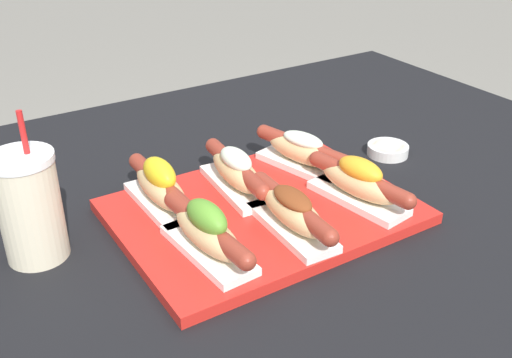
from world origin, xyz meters
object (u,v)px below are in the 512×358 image
hot_dog_0 (207,232)px  hot_dog_3 (161,187)px  sauce_bowl (388,149)px  hot_dog_2 (359,182)px  hot_dog_4 (236,171)px  hot_dog_5 (302,151)px  drink_cup (30,207)px  hot_dog_1 (292,211)px  serving_tray (263,211)px

hot_dog_0 → hot_dog_3: bearing=90.6°
hot_dog_0 → sauce_bowl: size_ratio=2.70×
hot_dog_2 → hot_dog_4: size_ratio=0.99×
hot_dog_4 → hot_dog_5: (0.14, 0.01, -0.00)m
hot_dog_4 → drink_cup: size_ratio=0.96×
hot_dog_3 → sauce_bowl: bearing=-3.0°
hot_dog_2 → sauce_bowl: bearing=34.3°
hot_dog_5 → hot_dog_3: bearing=178.2°
hot_dog_2 → hot_dog_1: bearing=-174.9°
hot_dog_5 → sauce_bowl: size_ratio=2.63×
hot_dog_0 → sauce_bowl: bearing=15.4°
serving_tray → drink_cup: 0.35m
hot_dog_2 → hot_dog_5: bearing=92.2°
hot_dog_2 → sauce_bowl: 0.23m
serving_tray → drink_cup: (-0.33, 0.08, 0.07)m
hot_dog_0 → hot_dog_2: hot_dog_0 is taller
serving_tray → hot_dog_3: (-0.13, 0.08, 0.04)m
hot_dog_4 → hot_dog_3: bearing=173.7°
serving_tray → hot_dog_4: 0.08m
hot_dog_3 → serving_tray: bearing=-32.1°
hot_dog_1 → hot_dog_4: bearing=92.2°
hot_dog_5 → drink_cup: 0.46m
hot_dog_0 → hot_dog_5: hot_dog_0 is taller
hot_dog_3 → hot_dog_4: size_ratio=1.00×
serving_tray → hot_dog_0: (-0.13, -0.07, 0.04)m
hot_dog_3 → hot_dog_4: hot_dog_3 is taller
hot_dog_1 → serving_tray: bearing=89.3°
hot_dog_4 → sauce_bowl: size_ratio=2.70×
hot_dog_0 → hot_dog_2: size_ratio=1.01×
hot_dog_0 → hot_dog_3: 0.15m
hot_dog_0 → drink_cup: 0.25m
serving_tray → hot_dog_0: size_ratio=2.13×
hot_dog_4 → drink_cup: bearing=177.8°
serving_tray → hot_dog_1: (-0.00, -0.08, 0.04)m
hot_dog_1 → hot_dog_3: size_ratio=1.00×
serving_tray → hot_dog_5: bearing=30.0°
drink_cup → serving_tray: bearing=-14.2°
hot_dog_1 → sauce_bowl: (0.32, 0.14, -0.04)m
sauce_bowl → hot_dog_0: bearing=-164.6°
sauce_bowl → drink_cup: size_ratio=0.36×
hot_dog_3 → drink_cup: drink_cup is taller
hot_dog_0 → serving_tray: bearing=26.3°
hot_dog_4 → serving_tray: bearing=-84.5°
hot_dog_1 → hot_dog_5: size_ratio=1.03×
hot_dog_4 → sauce_bowl: 0.33m
hot_dog_3 → hot_dog_2: bearing=-29.3°
hot_dog_1 → drink_cup: drink_cup is taller
hot_dog_2 → serving_tray: bearing=153.8°
hot_dog_0 → hot_dog_3: hot_dog_3 is taller
hot_dog_1 → hot_dog_3: 0.21m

